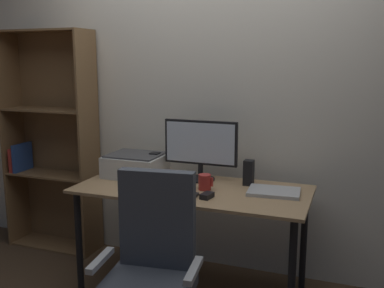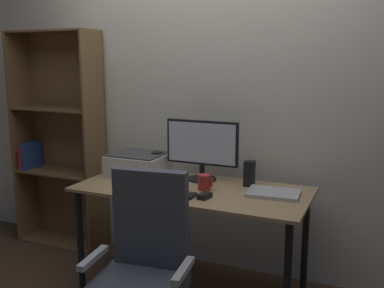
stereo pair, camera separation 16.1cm
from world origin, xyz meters
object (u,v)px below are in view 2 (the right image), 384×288
desk (192,201)px  speaker_right (249,173)px  office_chair (142,281)px  keyboard (173,194)px  coffee_mug (204,182)px  printer (138,164)px  monitor (202,146)px  laptop (273,193)px  bookshelf (60,141)px  speaker_left (158,164)px  mouse (205,196)px

desk → speaker_right: bearing=30.7°
speaker_right → office_chair: bearing=-106.0°
office_chair → speaker_right: bearing=66.6°
keyboard → coffee_mug: (0.14, 0.18, 0.04)m
printer → monitor: bearing=6.9°
coffee_mug → laptop: coffee_mug is taller
keyboard → speaker_right: speaker_right is taller
keyboard → bookshelf: (-1.33, 0.54, 0.14)m
office_chair → printer: bearing=113.8°
monitor → bookshelf: 1.38m
bookshelf → laptop: bearing=-8.5°
keyboard → coffee_mug: bearing=52.8°
speaker_left → bookshelf: bookshelf is taller
laptop → office_chair: 0.99m
desk → monitor: size_ratio=2.91×
keyboard → coffee_mug: coffee_mug is taller
desk → bookshelf: bookshelf is taller
desk → monitor: (-0.01, 0.20, 0.33)m
speaker_right → bookshelf: 1.72m
keyboard → printer: size_ratio=0.72×
laptop → speaker_left: bearing=167.2°
monitor → speaker_right: bearing=-1.3°
desk → printer: bearing=163.4°
laptop → office_chair: (-0.47, -0.82, -0.29)m
office_chair → bookshelf: bookshelf is taller
desk → keyboard: (-0.05, -0.19, 0.10)m
coffee_mug → desk: bearing=174.4°
coffee_mug → speaker_right: (0.24, 0.21, 0.03)m
office_chair → keyboard: bearing=92.9°
monitor → laptop: size_ratio=1.63×
speaker_left → bookshelf: (-1.02, 0.15, 0.07)m
desk → mouse: bearing=-47.2°
monitor → laptop: monitor is taller
mouse → office_chair: office_chair is taller
speaker_left → speaker_right: (0.69, 0.00, 0.00)m
coffee_mug → office_chair: office_chair is taller
speaker_right → monitor: bearing=178.7°
printer → speaker_right: bearing=3.5°
coffee_mug → speaker_right: bearing=40.5°
laptop → speaker_left: size_ratio=1.88×
printer → office_chair: 1.12m
printer → mouse: bearing=-26.1°
printer → bookshelf: bookshelf is taller
speaker_right → desk: bearing=-149.3°
monitor → bookshelf: bearing=173.9°
mouse → printer: bearing=163.5°
coffee_mug → office_chair: (-0.03, -0.75, -0.33)m
monitor → keyboard: 0.46m
bookshelf → keyboard: bearing=-22.1°
bookshelf → office_chair: bearing=-37.7°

